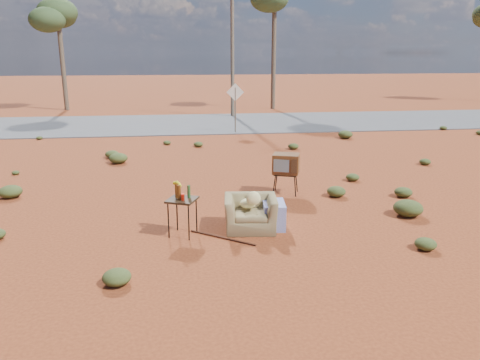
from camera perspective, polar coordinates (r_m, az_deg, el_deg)
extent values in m
plane|color=#96401E|center=(9.46, -0.95, -6.32)|extent=(140.00, 140.00, 0.00)
cube|color=#565659|center=(24.01, -5.01, 6.91)|extent=(140.00, 7.00, 0.04)
imported|color=olive|center=(9.45, 1.28, -3.40)|extent=(1.11, 0.78, 0.91)
ellipsoid|color=#E8DC8E|center=(9.47, 0.98, -2.88)|extent=(0.33, 0.33, 0.19)
ellipsoid|color=#E8DC8E|center=(9.21, 1.64, -2.28)|extent=(0.29, 0.15, 0.29)
cube|color=navy|center=(9.63, 4.14, -4.25)|extent=(0.50, 0.72, 0.53)
cube|color=black|center=(11.87, 5.59, 0.75)|extent=(0.68, 0.60, 0.03)
cylinder|color=black|center=(11.78, 4.19, -0.64)|extent=(0.03, 0.03, 0.52)
cylinder|color=black|center=(11.72, 6.73, -0.78)|extent=(0.03, 0.03, 0.52)
cylinder|color=black|center=(12.16, 4.44, -0.13)|extent=(0.03, 0.03, 0.52)
cylinder|color=black|center=(12.11, 6.90, -0.27)|extent=(0.03, 0.03, 0.52)
cube|color=brown|center=(11.81, 5.63, 1.99)|extent=(0.77, 0.68, 0.50)
cube|color=slate|center=(11.57, 5.05, 1.72)|extent=(0.37, 0.14, 0.31)
cube|color=#472D19|center=(11.54, 6.59, 1.65)|extent=(0.14, 0.07, 0.35)
cube|color=#322112|center=(9.11, -7.08, -2.40)|extent=(0.68, 0.68, 0.04)
cylinder|color=black|center=(9.13, -8.72, -4.86)|extent=(0.03, 0.03, 0.73)
cylinder|color=black|center=(8.97, -6.27, -5.13)|extent=(0.03, 0.03, 0.73)
cylinder|color=black|center=(9.49, -7.69, -4.03)|extent=(0.03, 0.03, 0.73)
cylinder|color=black|center=(9.34, -5.33, -4.28)|extent=(0.03, 0.03, 0.73)
cylinder|color=#522B0D|center=(9.16, -7.71, -1.31)|extent=(0.07, 0.07, 0.27)
cylinder|color=#522B0D|center=(9.00, -7.44, -1.53)|extent=(0.07, 0.07, 0.29)
cylinder|color=#284F21|center=(9.12, -6.25, -1.40)|extent=(0.06, 0.06, 0.25)
cylinder|color=red|center=(8.97, -6.98, -2.09)|extent=(0.07, 0.07, 0.14)
cylinder|color=silver|center=(9.28, -7.62, -1.49)|extent=(0.08, 0.08, 0.15)
ellipsoid|color=yellow|center=(9.23, -7.66, -0.52)|extent=(0.17, 0.17, 0.13)
cylinder|color=#492413|center=(9.11, -2.15, -7.04)|extent=(1.19, 0.92, 0.04)
cylinder|color=brown|center=(21.03, -0.57, 8.48)|extent=(0.06, 0.06, 2.00)
cube|color=silver|center=(20.95, -0.58, 10.65)|extent=(0.78, 0.04, 0.78)
cylinder|color=brown|center=(31.54, -20.84, 13.42)|extent=(0.28, 0.28, 6.00)
ellipsoid|color=#3D562C|center=(31.60, -21.29, 17.93)|extent=(3.20, 3.20, 2.20)
cylinder|color=brown|center=(30.33, 4.13, 15.25)|extent=(0.28, 0.28, 7.00)
ellipsoid|color=#3D562C|center=(30.48, 4.24, 20.89)|extent=(3.20, 3.20, 2.20)
cylinder|color=brown|center=(26.41, -0.95, 16.38)|extent=(0.20, 0.20, 8.00)
ellipsoid|color=#404D21|center=(12.91, -26.19, -1.27)|extent=(0.56, 0.56, 0.31)
ellipsoid|color=#404D21|center=(12.34, 19.29, -1.41)|extent=(0.44, 0.44, 0.24)
ellipsoid|color=#404D21|center=(15.73, -14.62, 2.59)|extent=(0.60, 0.60, 0.33)
ellipsoid|color=#404D21|center=(16.14, 21.63, 2.09)|extent=(0.36, 0.36, 0.20)
ellipsoid|color=#404D21|center=(17.58, 6.52, 4.11)|extent=(0.40, 0.40, 0.22)
ellipsoid|color=#404D21|center=(18.56, -8.90, 4.53)|extent=(0.30, 0.30, 0.17)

